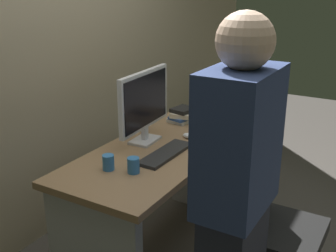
% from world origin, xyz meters
% --- Properties ---
extents(ground_plane, '(9.00, 9.00, 0.00)m').
position_xyz_m(ground_plane, '(0.00, 0.00, 0.00)').
color(ground_plane, '#4C4742').
extents(wall_back, '(6.40, 0.10, 3.00)m').
position_xyz_m(wall_back, '(0.00, 0.88, 1.50)').
color(wall_back, tan).
rests_on(wall_back, ground).
extents(desk, '(1.47, 0.66, 0.76)m').
position_xyz_m(desk, '(0.00, 0.00, 0.52)').
color(desk, '#93704C').
rests_on(desk, ground).
extents(office_chair, '(0.52, 0.52, 0.94)m').
position_xyz_m(office_chair, '(-0.09, -0.73, 0.43)').
color(office_chair, black).
rests_on(office_chair, ground).
extents(person_at_desk, '(0.40, 0.24, 1.64)m').
position_xyz_m(person_at_desk, '(-0.59, -0.72, 0.84)').
color(person_at_desk, '#262838').
rests_on(person_at_desk, ground).
extents(monitor, '(0.54, 0.15, 0.46)m').
position_xyz_m(monitor, '(0.04, 0.14, 1.01)').
color(monitor, silver).
rests_on(monitor, desk).
extents(keyboard, '(0.43, 0.14, 0.02)m').
position_xyz_m(keyboard, '(-0.09, -0.09, 0.77)').
color(keyboard, '#262626').
rests_on(keyboard, desk).
extents(mouse, '(0.06, 0.10, 0.03)m').
position_xyz_m(mouse, '(0.23, -0.08, 0.77)').
color(mouse, white).
rests_on(mouse, desk).
extents(cup_near_keyboard, '(0.07, 0.07, 0.09)m').
position_xyz_m(cup_near_keyboard, '(-0.38, -0.06, 0.80)').
color(cup_near_keyboard, '#3372B2').
rests_on(cup_near_keyboard, desk).
extents(cup_by_monitor, '(0.06, 0.06, 0.09)m').
position_xyz_m(cup_by_monitor, '(-0.42, 0.08, 0.80)').
color(cup_by_monitor, '#3372B2').
rests_on(cup_by_monitor, desk).
extents(book_stack, '(0.22, 0.18, 0.11)m').
position_xyz_m(book_stack, '(0.50, 0.12, 0.81)').
color(book_stack, white).
rests_on(book_stack, desk).
extents(cell_phone, '(0.10, 0.16, 0.01)m').
position_xyz_m(cell_phone, '(0.54, -0.18, 0.76)').
color(cell_phone, black).
rests_on(cell_phone, desk).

